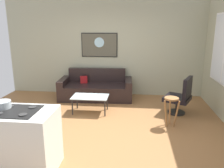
{
  "coord_description": "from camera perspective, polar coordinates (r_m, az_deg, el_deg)",
  "views": [
    {
      "loc": [
        0.68,
        -4.27,
        2.06
      ],
      "look_at": [
        0.12,
        0.9,
        0.7
      ],
      "focal_mm": 36.45,
      "sensor_mm": 36.0,
      "label": 1
    }
  ],
  "objects": [
    {
      "name": "coffee_table",
      "position": [
        5.48,
        -5.49,
        -3.44
      ],
      "size": [
        0.86,
        0.52,
        0.4
      ],
      "color": "silver",
      "rests_on": "ground"
    },
    {
      "name": "armchair",
      "position": [
        5.57,
        16.83,
        -3.01
      ],
      "size": [
        0.75,
        0.76,
        0.9
      ],
      "color": "black",
      "rests_on": "ground"
    },
    {
      "name": "kitchen_counter",
      "position": [
        3.73,
        -26.19,
        -12.47
      ],
      "size": [
        1.62,
        0.68,
        0.93
      ],
      "color": "silver",
      "rests_on": "ground"
    },
    {
      "name": "back_wall",
      "position": [
        6.76,
        0.37,
        9.05
      ],
      "size": [
        6.4,
        0.05,
        2.8
      ],
      "primitive_type": "cube",
      "color": "#A6A88C",
      "rests_on": "ground"
    },
    {
      "name": "bar_stool",
      "position": [
        4.84,
        14.63,
        -5.05
      ],
      "size": [
        0.34,
        0.33,
        0.62
      ],
      "color": "#98663A",
      "rests_on": "ground"
    },
    {
      "name": "mixing_bowl",
      "position": [
        3.58,
        -25.82,
        -4.79
      ],
      "size": [
        0.24,
        0.24,
        0.11
      ],
      "color": "silver",
      "rests_on": "kitchen_counter"
    },
    {
      "name": "wall_painting",
      "position": [
        6.77,
        -3.19,
        9.75
      ],
      "size": [
        1.07,
        0.03,
        0.7
      ],
      "color": "black"
    },
    {
      "name": "couch",
      "position": [
        6.55,
        -4.03,
        -1.23
      ],
      "size": [
        2.08,
        1.01,
        0.81
      ],
      "color": "black",
      "rests_on": "ground"
    },
    {
      "name": "ground",
      "position": [
        4.8,
        -2.63,
        -11.04
      ],
      "size": [
        6.4,
        6.4,
        0.04
      ],
      "primitive_type": "cube",
      "color": "#916238"
    }
  ]
}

